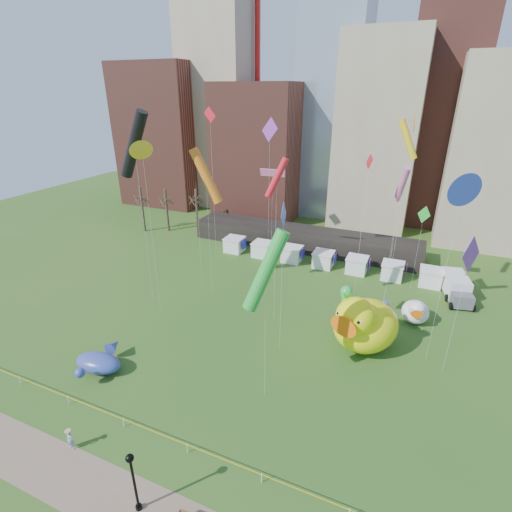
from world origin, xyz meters
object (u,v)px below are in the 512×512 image
at_px(seahorse_purple, 383,312).
at_px(woman, 70,440).
at_px(whale_inflatable, 99,361).
at_px(big_duck, 363,323).
at_px(seahorse_green, 346,299).
at_px(lamppost, 133,476).
at_px(box_truck, 457,287).
at_px(small_duck, 416,311).

distance_m(seahorse_purple, woman, 31.44).
xyz_separation_m(seahorse_purple, whale_inflatable, (-23.99, -16.95, -1.87)).
distance_m(big_duck, seahorse_green, 3.36).
bearing_deg(seahorse_purple, woman, -149.52).
height_order(lamppost, box_truck, lamppost).
bearing_deg(seahorse_green, seahorse_purple, 31.28).
bearing_deg(whale_inflatable, lamppost, -44.01).
relative_size(seahorse_green, seahorse_purple, 1.40).
bearing_deg(seahorse_green, whale_inflatable, -130.78).
bearing_deg(seahorse_green, lamppost, -96.19).
bearing_deg(box_truck, big_duck, -132.95).
height_order(big_duck, box_truck, big_duck).
xyz_separation_m(small_duck, seahorse_green, (-7.16, -5.24, 2.74)).
bearing_deg(woman, seahorse_purple, 58.09).
bearing_deg(woman, whale_inflatable, 127.03).
relative_size(seahorse_purple, whale_inflatable, 0.69).
xyz_separation_m(big_duck, seahorse_purple, (1.51, 3.51, -0.22)).
xyz_separation_m(big_duck, small_duck, (4.85, 7.38, -1.56)).
height_order(whale_inflatable, lamppost, lamppost).
bearing_deg(small_duck, seahorse_purple, -134.75).
distance_m(lamppost, box_truck, 43.27).
xyz_separation_m(seahorse_green, seahorse_purple, (3.82, 1.37, -1.39)).
relative_size(box_truck, woman, 4.13).
xyz_separation_m(seahorse_green, woman, (-15.58, -23.30, -3.33)).
xyz_separation_m(small_duck, box_truck, (4.54, 8.34, 0.00)).
height_order(small_duck, woman, small_duck).
bearing_deg(big_duck, whale_inflatable, -127.96).
bearing_deg(box_truck, small_duck, -130.66).
height_order(big_duck, seahorse_green, big_duck).
bearing_deg(big_duck, box_truck, 80.30).
bearing_deg(small_duck, box_truck, 57.47).
height_order(seahorse_purple, lamppost, lamppost).
bearing_deg(small_duck, whale_inflatable, -146.66).
bearing_deg(whale_inflatable, seahorse_green, 31.13).
relative_size(seahorse_purple, box_truck, 0.59).
distance_m(small_duck, box_truck, 9.50).
bearing_deg(box_truck, woman, -138.58).
distance_m(small_duck, woman, 36.49).
bearing_deg(seahorse_green, big_duck, -31.32).
bearing_deg(seahorse_green, woman, -112.22).
relative_size(small_duck, seahorse_green, 0.73).
bearing_deg(small_duck, big_duck, -127.28).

